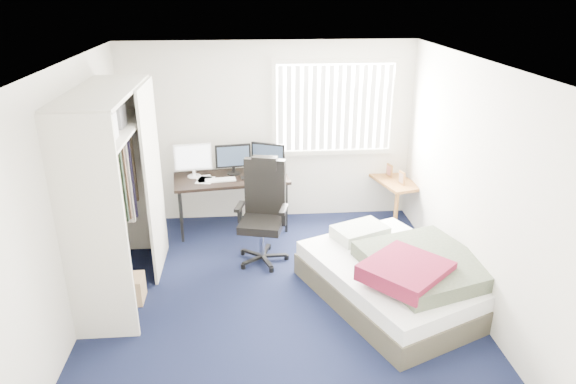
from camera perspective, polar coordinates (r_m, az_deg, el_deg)
The scene contains 10 objects.
ground at distance 5.77m, azimuth -0.95°, elevation -11.25°, with size 4.20×4.20×0.00m, color black.
room_shell at distance 5.09m, azimuth -1.05°, elevation 3.09°, with size 4.20×4.20×4.20m.
window_assembly at distance 7.13m, azimuth 5.19°, elevation 9.28°, with size 1.72×0.09×1.32m.
closet at distance 5.56m, azimuth -18.69°, elevation 1.82°, with size 0.64×1.84×2.22m.
desk at distance 6.99m, azimuth -6.34°, elevation 1.95°, with size 1.60×0.90×1.21m.
office_chair at distance 6.26m, azimuth -2.76°, elevation -3.31°, with size 0.72×0.72×1.27m.
footstool at distance 7.30m, azimuth -1.54°, elevation -1.95°, with size 0.37×0.32×0.26m.
nightstand at distance 7.44m, azimuth 11.64°, elevation 0.89°, with size 0.66×0.97×0.79m.
bed at distance 5.68m, azimuth 12.31°, elevation -9.12°, with size 2.10×2.34×0.64m.
pine_box at distance 5.85m, azimuth -17.59°, elevation -10.25°, with size 0.38×0.29×0.29m, color tan.
Camera 1 is at (-0.30, -4.81, 3.17)m, focal length 32.00 mm.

